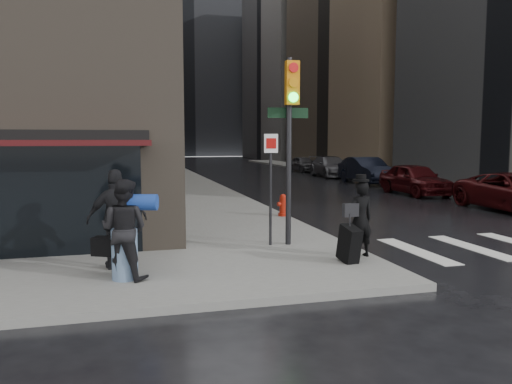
{
  "coord_description": "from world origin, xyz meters",
  "views": [
    {
      "loc": [
        -3.37,
        -9.59,
        2.71
      ],
      "look_at": [
        0.09,
        3.43,
        1.3
      ],
      "focal_mm": 35.0,
      "sensor_mm": 36.0,
      "label": 1
    }
  ],
  "objects_px": {
    "man_jeans": "(124,229)",
    "parked_car_1": "(415,179)",
    "traffic_light": "(289,125)",
    "fire_hydrant": "(283,206)",
    "parked_car_2": "(366,171)",
    "parked_car_4": "(303,164)",
    "parked_car_3": "(331,167)",
    "man_overcoat": "(358,223)",
    "man_greycoat": "(117,219)"
  },
  "relations": [
    {
      "from": "man_greycoat",
      "to": "parked_car_3",
      "type": "relative_size",
      "value": 0.38
    },
    {
      "from": "man_overcoat",
      "to": "man_greycoat",
      "type": "bearing_deg",
      "value": -10.95
    },
    {
      "from": "man_jeans",
      "to": "fire_hydrant",
      "type": "relative_size",
      "value": 2.49
    },
    {
      "from": "parked_car_2",
      "to": "parked_car_3",
      "type": "height_order",
      "value": "parked_car_2"
    },
    {
      "from": "traffic_light",
      "to": "fire_hydrant",
      "type": "distance_m",
      "value": 5.37
    },
    {
      "from": "man_greycoat",
      "to": "parked_car_3",
      "type": "distance_m",
      "value": 28.15
    },
    {
      "from": "man_jeans",
      "to": "parked_car_4",
      "type": "bearing_deg",
      "value": -88.96
    },
    {
      "from": "man_jeans",
      "to": "parked_car_2",
      "type": "height_order",
      "value": "man_jeans"
    },
    {
      "from": "man_overcoat",
      "to": "traffic_light",
      "type": "distance_m",
      "value": 2.89
    },
    {
      "from": "man_greycoat",
      "to": "traffic_light",
      "type": "distance_m",
      "value": 4.58
    },
    {
      "from": "parked_car_1",
      "to": "parked_car_4",
      "type": "relative_size",
      "value": 1.18
    },
    {
      "from": "man_greycoat",
      "to": "fire_hydrant",
      "type": "height_order",
      "value": "man_greycoat"
    },
    {
      "from": "man_overcoat",
      "to": "parked_car_3",
      "type": "relative_size",
      "value": 0.36
    },
    {
      "from": "man_jeans",
      "to": "parked_car_1",
      "type": "height_order",
      "value": "man_jeans"
    },
    {
      "from": "fire_hydrant",
      "to": "parked_car_2",
      "type": "height_order",
      "value": "parked_car_2"
    },
    {
      "from": "fire_hydrant",
      "to": "parked_car_1",
      "type": "xyz_separation_m",
      "value": [
        8.75,
        5.86,
        0.3
      ]
    },
    {
      "from": "man_jeans",
      "to": "traffic_light",
      "type": "relative_size",
      "value": 0.41
    },
    {
      "from": "parked_car_4",
      "to": "parked_car_2",
      "type": "bearing_deg",
      "value": -94.88
    },
    {
      "from": "traffic_light",
      "to": "parked_car_1",
      "type": "distance_m",
      "value": 14.65
    },
    {
      "from": "man_jeans",
      "to": "parked_car_4",
      "type": "relative_size",
      "value": 0.48
    },
    {
      "from": "parked_car_3",
      "to": "man_greycoat",
      "type": "bearing_deg",
      "value": -118.02
    },
    {
      "from": "traffic_light",
      "to": "parked_car_4",
      "type": "xyz_separation_m",
      "value": [
        11.05,
        28.81,
        -2.39
      ]
    },
    {
      "from": "traffic_light",
      "to": "fire_hydrant",
      "type": "bearing_deg",
      "value": 76.08
    },
    {
      "from": "man_jeans",
      "to": "man_overcoat",
      "type": "bearing_deg",
      "value": -148.31
    },
    {
      "from": "fire_hydrant",
      "to": "parked_car_4",
      "type": "height_order",
      "value": "parked_car_4"
    },
    {
      "from": "man_greycoat",
      "to": "parked_car_2",
      "type": "bearing_deg",
      "value": -135.86
    },
    {
      "from": "traffic_light",
      "to": "parked_car_1",
      "type": "relative_size",
      "value": 0.98
    },
    {
      "from": "man_overcoat",
      "to": "man_greycoat",
      "type": "distance_m",
      "value": 5.05
    },
    {
      "from": "parked_car_3",
      "to": "parked_car_4",
      "type": "distance_m",
      "value": 6.15
    },
    {
      "from": "man_jeans",
      "to": "parked_car_1",
      "type": "xyz_separation_m",
      "value": [
        13.95,
        12.43,
        -0.3
      ]
    },
    {
      "from": "man_greycoat",
      "to": "parked_car_1",
      "type": "height_order",
      "value": "man_greycoat"
    },
    {
      "from": "traffic_light",
      "to": "parked_car_2",
      "type": "relative_size",
      "value": 0.9
    },
    {
      "from": "man_overcoat",
      "to": "parked_car_4",
      "type": "xyz_separation_m",
      "value": [
        10.0,
        30.45,
        -0.26
      ]
    },
    {
      "from": "fire_hydrant",
      "to": "man_overcoat",
      "type": "bearing_deg",
      "value": -92.75
    },
    {
      "from": "man_greycoat",
      "to": "parked_car_1",
      "type": "distance_m",
      "value": 18.23
    },
    {
      "from": "traffic_light",
      "to": "parked_car_3",
      "type": "distance_m",
      "value": 25.26
    },
    {
      "from": "parked_car_4",
      "to": "man_overcoat",
      "type": "bearing_deg",
      "value": -111.13
    },
    {
      "from": "parked_car_3",
      "to": "traffic_light",
      "type": "bearing_deg",
      "value": -111.77
    },
    {
      "from": "parked_car_1",
      "to": "man_overcoat",
      "type": "bearing_deg",
      "value": -126.38
    },
    {
      "from": "traffic_light",
      "to": "parked_car_1",
      "type": "height_order",
      "value": "traffic_light"
    },
    {
      "from": "man_jeans",
      "to": "parked_car_3",
      "type": "xyz_separation_m",
      "value": [
        14.78,
        24.72,
        -0.33
      ]
    },
    {
      "from": "parked_car_1",
      "to": "parked_car_3",
      "type": "distance_m",
      "value": 12.32
    },
    {
      "from": "traffic_light",
      "to": "man_greycoat",
      "type": "bearing_deg",
      "value": -160.47
    },
    {
      "from": "fire_hydrant",
      "to": "parked_car_2",
      "type": "bearing_deg",
      "value": 52.27
    },
    {
      "from": "man_greycoat",
      "to": "parked_car_1",
      "type": "xyz_separation_m",
      "value": [
        14.08,
        11.59,
        -0.36
      ]
    },
    {
      "from": "parked_car_1",
      "to": "parked_car_2",
      "type": "relative_size",
      "value": 0.92
    },
    {
      "from": "man_jeans",
      "to": "parked_car_3",
      "type": "relative_size",
      "value": 0.36
    },
    {
      "from": "man_greycoat",
      "to": "parked_car_4",
      "type": "bearing_deg",
      "value": -122.96
    },
    {
      "from": "man_jeans",
      "to": "parked_car_1",
      "type": "bearing_deg",
      "value": -111.48
    },
    {
      "from": "man_overcoat",
      "to": "traffic_light",
      "type": "height_order",
      "value": "traffic_light"
    }
  ]
}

